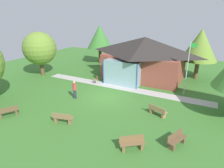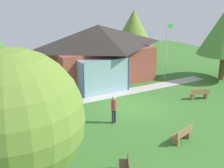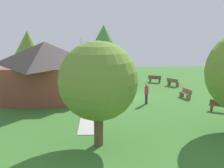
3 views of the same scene
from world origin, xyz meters
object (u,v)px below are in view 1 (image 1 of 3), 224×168
bench_front_left (8,112)px  patio_chair_west (96,80)px  bench_front_center (63,118)px  pavilion (143,58)px  flagpole (188,66)px  tree_west_hedge (40,49)px  visitor_strolling_lawn (74,88)px  tree_behind_pavilion_left (100,37)px  bench_lawn_far_right (176,140)px  tree_behind_pavilion_right (200,45)px  bench_front_right (132,143)px  bench_mid_right (157,111)px

bench_front_left → patio_chair_west: size_ratio=1.76×
bench_front_center → pavilion: bearing=68.0°
flagpole → tree_west_hedge: tree_west_hedge is taller
visitor_strolling_lawn → tree_behind_pavilion_left: tree_behind_pavilion_left is taller
bench_lawn_far_right → tree_west_hedge: size_ratio=0.28×
pavilion → tree_west_hedge: 12.86m
flagpole → visitor_strolling_lawn: size_ratio=2.99×
tree_behind_pavilion_right → flagpole: bearing=-94.1°
flagpole → visitor_strolling_lawn: bearing=-146.8°
visitor_strolling_lawn → tree_behind_pavilion_right: (9.38, 11.77, 3.08)m
bench_lawn_far_right → tree_behind_pavilion_left: 21.96m
bench_front_left → bench_front_right: same height
bench_front_right → bench_front_center: bearing=-41.1°
patio_chair_west → visitor_strolling_lawn: 4.53m
bench_lawn_far_right → tree_behind_pavilion_left: (-14.87, 15.71, 3.75)m
pavilion → visitor_strolling_lawn: pavilion is taller
bench_front_center → tree_behind_pavilion_left: (-7.10, 16.97, 3.75)m
bench_front_left → tree_behind_pavilion_left: bearing=38.6°
bench_lawn_far_right → patio_chair_west: 12.47m
bench_mid_right → bench_front_right: bearing=-74.0°
bench_lawn_far_right → bench_front_right: bearing=-32.1°
bench_front_right → tree_behind_pavilion_right: bearing=-134.5°
bench_mid_right → tree_behind_pavilion_left: bearing=154.4°
patio_chair_west → tree_west_hedge: size_ratio=0.16×
pavilion → bench_lawn_far_right: pavilion is taller
bench_front_left → flagpole: bearing=-15.9°
patio_chair_west → tree_behind_pavilion_right: bearing=-110.5°
flagpole → tree_west_hedge: size_ratio=0.95×
bench_lawn_far_right → pavilion: bearing=-128.7°
tree_west_hedge → bench_lawn_far_right: bearing=-20.0°
tree_behind_pavilion_right → bench_front_right: bearing=-96.7°
bench_front_right → visitor_strolling_lawn: bearing=-67.2°
bench_front_center → tree_behind_pavilion_left: size_ratio=0.26×
flagpole → tree_behind_pavilion_left: bearing=152.9°
patio_chair_west → visitor_strolling_lawn: bearing=129.6°
tree_west_hedge → bench_mid_right: bearing=-12.4°
pavilion → bench_front_right: bearing=-73.0°
bench_front_right → bench_lawn_far_right: bearing=177.4°
bench_front_right → tree_west_hedge: (-15.86, 8.17, 3.03)m
bench_lawn_far_right → patio_chair_west: patio_chair_west is taller
flagpole → bench_front_center: (-6.98, -9.76, -2.48)m
pavilion → bench_front_center: (-1.58, -12.62, -2.21)m
bench_mid_right → tree_behind_pavilion_left: (-12.87, 12.65, 3.75)m
patio_chair_west → tree_behind_pavilion_right: size_ratio=0.14×
bench_mid_right → bench_front_center: bearing=-124.3°
bench_lawn_far_right → bench_front_left: size_ratio=1.02×
visitor_strolling_lawn → tree_behind_pavilion_left: size_ratio=0.29×
visitor_strolling_lawn → tree_behind_pavilion_right: 15.36m
patio_chair_west → tree_behind_pavilion_right: (9.90, 7.32, 3.68)m
visitor_strolling_lawn → bench_front_center: bearing=103.2°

